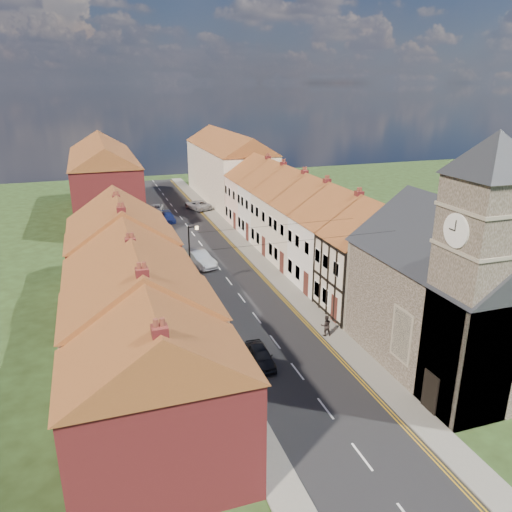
{
  "coord_description": "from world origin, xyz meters",
  "views": [
    {
      "loc": [
        -11.15,
        -19.01,
        17.19
      ],
      "look_at": [
        1.4,
        18.35,
        3.5
      ],
      "focal_mm": 35.0,
      "sensor_mm": 36.0,
      "label": 1
    }
  ],
  "objects_px": {
    "church": "(461,283)",
    "car_near": "(260,356)",
    "car_mid": "(199,259)",
    "pedestrian_right": "(326,326)",
    "car_far": "(168,217)",
    "lamppost": "(191,256)",
    "car_distant": "(156,209)",
    "car_distant_b": "(198,205)"
  },
  "relations": [
    {
      "from": "car_near",
      "to": "car_distant_b",
      "type": "distance_m",
      "value": 42.72
    },
    {
      "from": "car_near",
      "to": "car_distant",
      "type": "xyz_separation_m",
      "value": [
        -0.82,
        42.41,
        -0.06
      ]
    },
    {
      "from": "lamppost",
      "to": "car_near",
      "type": "height_order",
      "value": "lamppost"
    },
    {
      "from": "car_far",
      "to": "car_distant",
      "type": "xyz_separation_m",
      "value": [
        -0.87,
        5.23,
        -0.01
      ]
    },
    {
      "from": "car_far",
      "to": "car_distant",
      "type": "relative_size",
      "value": 0.98
    },
    {
      "from": "car_mid",
      "to": "pedestrian_right",
      "type": "height_order",
      "value": "pedestrian_right"
    },
    {
      "from": "lamppost",
      "to": "car_distant",
      "type": "bearing_deg",
      "value": 88.01
    },
    {
      "from": "car_near",
      "to": "pedestrian_right",
      "type": "relative_size",
      "value": 2.31
    },
    {
      "from": "church",
      "to": "pedestrian_right",
      "type": "height_order",
      "value": "church"
    },
    {
      "from": "church",
      "to": "pedestrian_right",
      "type": "bearing_deg",
      "value": 132.13
    },
    {
      "from": "pedestrian_right",
      "to": "car_mid",
      "type": "bearing_deg",
      "value": -60.9
    },
    {
      "from": "church",
      "to": "car_mid",
      "type": "relative_size",
      "value": 3.23
    },
    {
      "from": "car_near",
      "to": "church",
      "type": "bearing_deg",
      "value": -17.67
    },
    {
      "from": "lamppost",
      "to": "car_distant",
      "type": "height_order",
      "value": "lamppost"
    },
    {
      "from": "car_far",
      "to": "car_distant_b",
      "type": "bearing_deg",
      "value": 46.76
    },
    {
      "from": "car_mid",
      "to": "car_far",
      "type": "xyz_separation_m",
      "value": [
        -0.18,
        17.92,
        -0.21
      ]
    },
    {
      "from": "car_mid",
      "to": "car_distant_b",
      "type": "xyz_separation_m",
      "value": [
        4.92,
        23.15,
        -0.09
      ]
    },
    {
      "from": "car_mid",
      "to": "car_near",
      "type": "bearing_deg",
      "value": -108.25
    },
    {
      "from": "car_mid",
      "to": "car_distant_b",
      "type": "bearing_deg",
      "value": 60.43
    },
    {
      "from": "car_far",
      "to": "pedestrian_right",
      "type": "height_order",
      "value": "pedestrian_right"
    },
    {
      "from": "car_distant",
      "to": "lamppost",
      "type": "bearing_deg",
      "value": -79.34
    },
    {
      "from": "car_near",
      "to": "car_distant",
      "type": "relative_size",
      "value": 0.9
    },
    {
      "from": "pedestrian_right",
      "to": "car_distant_b",
      "type": "height_order",
      "value": "pedestrian_right"
    },
    {
      "from": "church",
      "to": "car_distant_b",
      "type": "relative_size",
      "value": 3.09
    },
    {
      "from": "church",
      "to": "car_distant_b",
      "type": "distance_m",
      "value": 47.37
    },
    {
      "from": "car_near",
      "to": "car_distant_b",
      "type": "xyz_separation_m",
      "value": [
        5.15,
        42.41,
        0.07
      ]
    },
    {
      "from": "pedestrian_right",
      "to": "car_near",
      "type": "bearing_deg",
      "value": 31.05
    },
    {
      "from": "car_near",
      "to": "car_distant_b",
      "type": "relative_size",
      "value": 0.73
    },
    {
      "from": "church",
      "to": "car_near",
      "type": "height_order",
      "value": "church"
    },
    {
      "from": "car_near",
      "to": "car_distant",
      "type": "height_order",
      "value": "car_near"
    },
    {
      "from": "car_distant_b",
      "to": "car_far",
      "type": "bearing_deg",
      "value": 29.09
    },
    {
      "from": "car_near",
      "to": "car_far",
      "type": "bearing_deg",
      "value": 92.95
    },
    {
      "from": "car_mid",
      "to": "car_distant_b",
      "type": "relative_size",
      "value": 0.95
    },
    {
      "from": "car_far",
      "to": "pedestrian_right",
      "type": "relative_size",
      "value": 2.52
    },
    {
      "from": "church",
      "to": "car_mid",
      "type": "distance_m",
      "value": 26.5
    },
    {
      "from": "lamppost",
      "to": "car_distant",
      "type": "distance_m",
      "value": 30.17
    },
    {
      "from": "car_far",
      "to": "church",
      "type": "bearing_deg",
      "value": -73.76
    },
    {
      "from": "church",
      "to": "car_near",
      "type": "relative_size",
      "value": 4.24
    },
    {
      "from": "lamppost",
      "to": "pedestrian_right",
      "type": "bearing_deg",
      "value": -54.21
    },
    {
      "from": "car_distant",
      "to": "church",
      "type": "bearing_deg",
      "value": -62.78
    },
    {
      "from": "church",
      "to": "pedestrian_right",
      "type": "xyz_separation_m",
      "value": [
        -5.66,
        6.26,
        -4.98
      ]
    },
    {
      "from": "car_distant",
      "to": "pedestrian_right",
      "type": "xyz_separation_m",
      "value": [
        6.47,
        -40.42,
        0.34
      ]
    }
  ]
}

